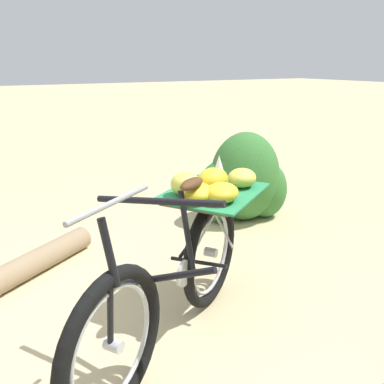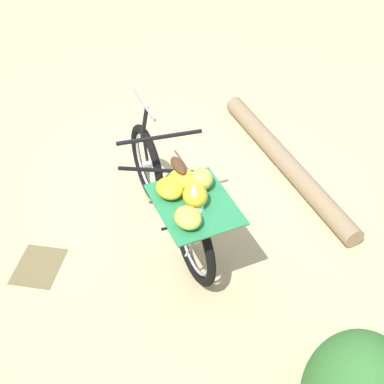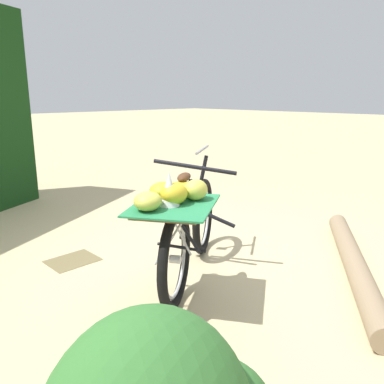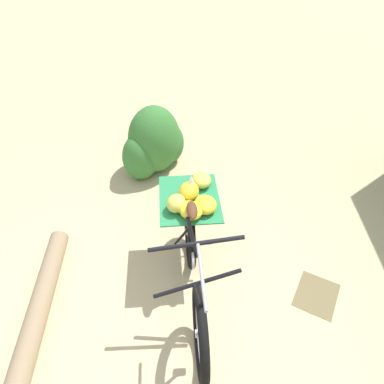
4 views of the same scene
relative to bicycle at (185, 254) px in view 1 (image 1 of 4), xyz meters
The scene contains 3 objects.
ground_plane 0.64m from the bicycle, 114.61° to the right, with size 60.00×60.00×0.00m, color #C6B284.
bicycle is the anchor object (origin of this frame).
shrub_cluster 1.99m from the bicycle, 43.29° to the left, with size 0.95×0.65×0.91m.
Camera 1 is at (-0.89, -1.53, 1.57)m, focal length 38.76 mm.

